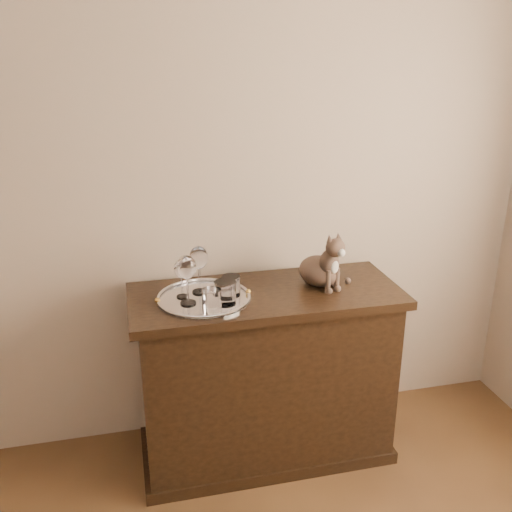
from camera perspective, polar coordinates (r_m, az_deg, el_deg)
The scene contains 10 objects.
wall_back at distance 2.59m, azimuth -13.81°, elevation 8.16°, with size 4.00×0.10×2.70m, color tan.
sideboard at distance 2.71m, azimuth 0.95°, elevation -11.84°, with size 1.20×0.50×0.85m, color black, non-canonical shape.
tray at distance 2.44m, azimuth -5.24°, elevation -4.31°, with size 0.40×0.40×0.01m, color silver.
wine_glass_a at distance 2.43m, azimuth -7.42°, elevation -2.27°, with size 0.06×0.06×0.17m, color silver, non-canonical shape.
wine_glass_b at distance 2.46m, azimuth -5.72°, elevation -1.37°, with size 0.08×0.08×0.21m, color white, non-canonical shape.
wine_glass_c at distance 2.36m, azimuth -6.90°, elevation -2.39°, with size 0.08×0.08×0.21m, color silver, non-canonical shape.
tumbler_a at distance 2.36m, azimuth -3.09°, elevation -3.69°, with size 0.09×0.09×0.10m, color silver.
tumbler_b at distance 2.32m, azimuth -4.45°, elevation -4.39°, with size 0.08×0.08×0.09m, color white.
tumbler_c at distance 2.45m, azimuth -2.52°, elevation -2.98°, with size 0.08×0.08×0.09m, color silver.
cat at distance 2.56m, azimuth 6.41°, elevation -0.10°, with size 0.26×0.25×0.27m, color brown, non-canonical shape.
Camera 1 is at (0.02, -0.29, 1.87)m, focal length 40.00 mm.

